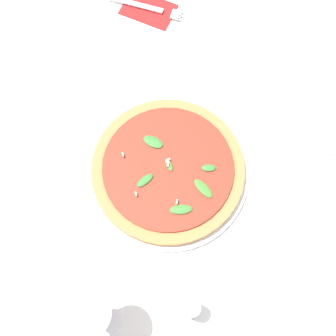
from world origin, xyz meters
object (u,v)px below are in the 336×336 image
(pizza_arugula_main, at_px, (168,170))
(shaker_pepper, at_px, (191,309))
(wine_glass, at_px, (91,314))
(fork, at_px, (152,8))

(pizza_arugula_main, relative_size, shaker_pepper, 4.76)
(pizza_arugula_main, height_order, wine_glass, wine_glass)
(wine_glass, relative_size, shaker_pepper, 2.47)
(wine_glass, bearing_deg, pizza_arugula_main, 83.77)
(fork, distance_m, shaker_pepper, 0.66)
(pizza_arugula_main, height_order, shaker_pepper, shaker_pepper)
(pizza_arugula_main, xyz_separation_m, fork, (-0.16, 0.36, -0.01))
(fork, bearing_deg, shaker_pepper, -65.97)
(pizza_arugula_main, distance_m, shaker_pepper, 0.27)
(pizza_arugula_main, bearing_deg, wine_glass, -96.23)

